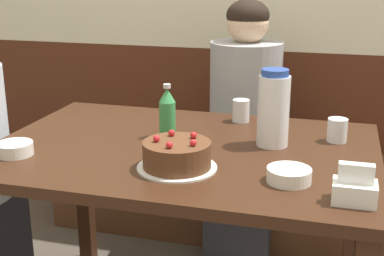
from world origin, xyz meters
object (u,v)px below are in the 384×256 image
(birthday_cake, at_px, (177,155))
(water_pitcher, at_px, (274,109))
(person_teal_shirt, at_px, (244,138))
(soju_bottle, at_px, (167,112))
(napkin_holder, at_px, (355,189))
(glass_tumbler_short, at_px, (337,130))
(bowl_rice_small, at_px, (15,149))
(bench_seat, at_px, (231,194))
(bowl_soup_white, at_px, (289,175))
(glass_water_tall, at_px, (241,111))

(birthday_cake, height_order, water_pitcher, water_pitcher)
(person_teal_shirt, bearing_deg, water_pitcher, 18.16)
(soju_bottle, height_order, napkin_holder, soju_bottle)
(napkin_holder, xyz_separation_m, glass_tumbler_short, (-0.05, 0.49, 0.00))
(napkin_holder, height_order, bowl_rice_small, napkin_holder)
(bench_seat, relative_size, bowl_soup_white, 14.51)
(bench_seat, height_order, bowl_soup_white, bowl_soup_white)
(glass_water_tall, bearing_deg, soju_bottle, -129.05)
(person_teal_shirt, bearing_deg, napkin_holder, 24.58)
(bowl_soup_white, relative_size, person_teal_shirt, 0.11)
(bowl_rice_small, bearing_deg, bench_seat, 65.02)
(person_teal_shirt, bearing_deg, glass_tumbler_short, 38.58)
(water_pitcher, xyz_separation_m, glass_tumbler_short, (0.21, 0.10, -0.09))
(glass_water_tall, xyz_separation_m, glass_tumbler_short, (0.36, -0.15, -0.00))
(napkin_holder, relative_size, bowl_rice_small, 0.95)
(soju_bottle, distance_m, napkin_holder, 0.73)
(bowl_rice_small, height_order, glass_water_tall, glass_water_tall)
(napkin_holder, xyz_separation_m, person_teal_shirt, (-0.46, 1.00, -0.22))
(bench_seat, distance_m, bowl_soup_white, 1.23)
(bench_seat, relative_size, birthday_cake, 7.58)
(bowl_rice_small, distance_m, person_teal_shirt, 1.11)
(bowl_rice_small, bearing_deg, napkin_holder, -4.36)
(water_pitcher, bearing_deg, birthday_cake, -129.93)
(soju_bottle, relative_size, person_teal_shirt, 0.16)
(soju_bottle, distance_m, glass_tumbler_short, 0.58)
(bench_seat, xyz_separation_m, glass_water_tall, (0.13, -0.49, 0.57))
(person_teal_shirt, bearing_deg, bowl_soup_white, 17.43)
(water_pitcher, xyz_separation_m, soju_bottle, (-0.36, -0.01, -0.04))
(glass_water_tall, xyz_separation_m, person_teal_shirt, (-0.05, 0.36, -0.23))
(water_pitcher, xyz_separation_m, bowl_rice_small, (-0.77, -0.32, -0.11))
(water_pitcher, bearing_deg, person_teal_shirt, 108.16)
(birthday_cake, xyz_separation_m, glass_water_tall, (0.09, 0.54, 0.00))
(bowl_rice_small, bearing_deg, bowl_soup_white, 0.83)
(birthday_cake, height_order, glass_water_tall, birthday_cake)
(birthday_cake, distance_m, glass_tumbler_short, 0.59)
(napkin_holder, bearing_deg, person_teal_shirt, 114.58)
(bench_seat, xyz_separation_m, water_pitcher, (0.28, -0.74, 0.65))
(bowl_rice_small, distance_m, glass_water_tall, 0.84)
(napkin_holder, bearing_deg, bowl_rice_small, 175.64)
(bench_seat, height_order, glass_water_tall, glass_water_tall)
(water_pitcher, height_order, person_teal_shirt, person_teal_shirt)
(bowl_rice_small, bearing_deg, person_teal_shirt, 58.15)
(bowl_rice_small, bearing_deg, glass_tumbler_short, 22.90)
(bench_seat, bearing_deg, water_pitcher, -69.11)
(glass_water_tall, distance_m, glass_tumbler_short, 0.39)
(napkin_holder, height_order, person_teal_shirt, person_teal_shirt)
(glass_water_tall, height_order, person_teal_shirt, person_teal_shirt)
(glass_water_tall, bearing_deg, birthday_cake, -99.47)
(bowl_soup_white, bearing_deg, person_teal_shirt, 107.43)
(birthday_cake, bearing_deg, soju_bottle, 113.44)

